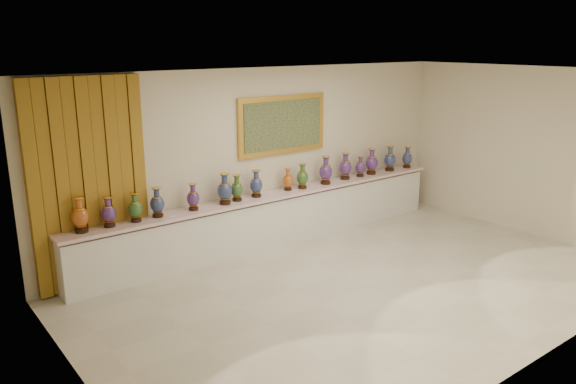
% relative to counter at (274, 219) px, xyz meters
% --- Properties ---
extents(ground, '(8.00, 8.00, 0.00)m').
position_rel_counter_xyz_m(ground, '(0.00, -2.27, -0.44)').
color(ground, beige).
rests_on(ground, ground).
extents(room, '(8.00, 8.00, 8.00)m').
position_rel_counter_xyz_m(room, '(-2.49, 0.17, 1.15)').
color(room, beige).
rests_on(room, ground).
extents(counter, '(7.28, 0.48, 0.90)m').
position_rel_counter_xyz_m(counter, '(0.00, 0.00, 0.00)').
color(counter, white).
rests_on(counter, ground).
extents(vase_0, '(0.26, 0.26, 0.50)m').
position_rel_counter_xyz_m(vase_0, '(-3.25, -0.02, 0.69)').
color(vase_0, black).
rests_on(vase_0, counter).
extents(vase_1, '(0.24, 0.24, 0.44)m').
position_rel_counter_xyz_m(vase_1, '(-2.86, -0.02, 0.66)').
color(vase_1, black).
rests_on(vase_1, counter).
extents(vase_2, '(0.24, 0.24, 0.43)m').
position_rel_counter_xyz_m(vase_2, '(-2.47, -0.03, 0.66)').
color(vase_2, black).
rests_on(vase_2, counter).
extents(vase_3, '(0.21, 0.21, 0.45)m').
position_rel_counter_xyz_m(vase_3, '(-2.12, -0.01, 0.66)').
color(vase_3, black).
rests_on(vase_3, counter).
extents(vase_4, '(0.24, 0.24, 0.42)m').
position_rel_counter_xyz_m(vase_4, '(-1.54, -0.03, 0.65)').
color(vase_4, black).
rests_on(vase_4, counter).
extents(vase_5, '(0.24, 0.24, 0.50)m').
position_rel_counter_xyz_m(vase_5, '(-0.99, -0.05, 0.69)').
color(vase_5, black).
rests_on(vase_5, counter).
extents(vase_6, '(0.21, 0.21, 0.43)m').
position_rel_counter_xyz_m(vase_6, '(-0.73, -0.00, 0.66)').
color(vase_6, black).
rests_on(vase_6, counter).
extents(vase_7, '(0.27, 0.27, 0.46)m').
position_rel_counter_xyz_m(vase_7, '(-0.35, 0.00, 0.67)').
color(vase_7, black).
rests_on(vase_7, counter).
extents(vase_8, '(0.24, 0.24, 0.39)m').
position_rel_counter_xyz_m(vase_8, '(0.33, 0.02, 0.64)').
color(vase_8, black).
rests_on(vase_8, counter).
extents(vase_9, '(0.23, 0.23, 0.44)m').
position_rel_counter_xyz_m(vase_9, '(0.61, -0.04, 0.66)').
color(vase_9, black).
rests_on(vase_9, counter).
extents(vase_10, '(0.26, 0.26, 0.51)m').
position_rel_counter_xyz_m(vase_10, '(1.14, -0.05, 0.69)').
color(vase_10, black).
rests_on(vase_10, counter).
extents(vase_11, '(0.27, 0.27, 0.50)m').
position_rel_counter_xyz_m(vase_11, '(1.67, -0.00, 0.69)').
color(vase_11, black).
rests_on(vase_11, counter).
extents(vase_12, '(0.19, 0.19, 0.40)m').
position_rel_counter_xyz_m(vase_12, '(2.04, -0.02, 0.64)').
color(vase_12, black).
rests_on(vase_12, counter).
extents(vase_13, '(0.29, 0.29, 0.51)m').
position_rel_counter_xyz_m(vase_13, '(2.36, -0.01, 0.69)').
color(vase_13, black).
rests_on(vase_13, counter).
extents(vase_14, '(0.28, 0.28, 0.50)m').
position_rel_counter_xyz_m(vase_14, '(2.86, -0.03, 0.69)').
color(vase_14, black).
rests_on(vase_14, counter).
extents(vase_15, '(0.22, 0.22, 0.44)m').
position_rel_counter_xyz_m(vase_15, '(3.35, -0.06, 0.66)').
color(vase_15, black).
rests_on(vase_15, counter).
extents(label_card, '(0.10, 0.06, 0.00)m').
position_rel_counter_xyz_m(label_card, '(-1.96, -0.14, 0.47)').
color(label_card, white).
rests_on(label_card, counter).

